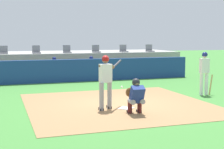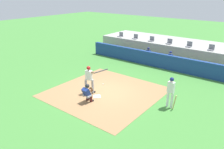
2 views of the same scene
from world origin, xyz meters
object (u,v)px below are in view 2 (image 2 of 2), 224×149
at_px(on_deck_batter, 171,91).
at_px(stadium_seat_1, 135,38).
at_px(stadium_seat_2, 151,40).
at_px(stadium_seat_3, 169,43).
at_px(dugout_player_1, 170,58).
at_px(stadium_seat_4, 189,45).
at_px(stadium_seat_0, 121,35).
at_px(dugout_player_0, 147,54).
at_px(catcher_crouched, 88,92).
at_px(home_plate, 97,96).
at_px(batter_at_plate, 89,78).
at_px(stadium_seat_5, 211,49).

bearing_deg(on_deck_batter, stadium_seat_1, 131.74).
relative_size(stadium_seat_2, stadium_seat_3, 1.00).
bearing_deg(dugout_player_1, stadium_seat_4, 67.69).
distance_m(stadium_seat_0, stadium_seat_2, 3.71).
relative_size(dugout_player_0, stadium_seat_0, 2.71).
bearing_deg(catcher_crouched, stadium_seat_0, 116.94).
xyz_separation_m(home_plate, stadium_seat_3, (0.00, 10.18, 1.51)).
height_order(stadium_seat_1, stadium_seat_4, same).
bearing_deg(batter_at_plate, home_plate, -8.92).
bearing_deg(catcher_crouched, stadium_seat_1, 108.72).
bearing_deg(stadium_seat_1, stadium_seat_3, 0.00).
xyz_separation_m(home_plate, stadium_seat_0, (-5.57, 10.18, 1.51)).
height_order(dugout_player_1, stadium_seat_5, stadium_seat_5).
relative_size(home_plate, stadium_seat_0, 0.92).
bearing_deg(on_deck_batter, stadium_seat_5, 92.05).
xyz_separation_m(catcher_crouched, stadium_seat_2, (-1.86, 10.97, 0.93)).
bearing_deg(stadium_seat_5, stadium_seat_4, 180.00).
xyz_separation_m(home_plate, stadium_seat_5, (3.71, 10.18, 1.51)).
relative_size(on_deck_batter, stadium_seat_3, 3.72).
xyz_separation_m(catcher_crouched, stadium_seat_5, (3.71, 10.97, 0.93)).
bearing_deg(stadium_seat_3, on_deck_batter, -65.11).
bearing_deg(catcher_crouched, stadium_seat_2, 99.63).
distance_m(batter_at_plate, on_deck_batter, 4.91).
bearing_deg(stadium_seat_2, batter_at_plate, -83.32).
distance_m(dugout_player_0, stadium_seat_2, 2.34).
relative_size(dugout_player_1, stadium_seat_1, 2.71).
bearing_deg(stadium_seat_0, stadium_seat_5, 0.00).
relative_size(catcher_crouched, dugout_player_0, 1.32).
height_order(home_plate, stadium_seat_4, stadium_seat_4).
height_order(dugout_player_0, stadium_seat_1, stadium_seat_1).
bearing_deg(on_deck_batter, stadium_seat_2, 124.14).
distance_m(dugout_player_1, stadium_seat_2, 3.63).
xyz_separation_m(batter_at_plate, stadium_seat_2, (-1.18, 10.07, 0.50)).
xyz_separation_m(dugout_player_1, stadium_seat_5, (2.69, 2.03, 0.86)).
bearing_deg(stadium_seat_0, batter_at_plate, -64.09).
bearing_deg(stadium_seat_1, home_plate, -69.95).
bearing_deg(stadium_seat_3, dugout_player_0, -118.37).
bearing_deg(stadium_seat_4, dugout_player_1, -112.31).
distance_m(batter_at_plate, catcher_crouched, 1.20).
xyz_separation_m(home_plate, stadium_seat_1, (-3.71, 10.18, 1.51)).
bearing_deg(stadium_seat_4, stadium_seat_0, 180.00).
xyz_separation_m(stadium_seat_4, stadium_seat_5, (1.86, 0.00, 0.00)).
height_order(stadium_seat_1, stadium_seat_5, same).
xyz_separation_m(catcher_crouched, on_deck_batter, (4.02, 2.30, 0.41)).
height_order(dugout_player_1, stadium_seat_2, stadium_seat_2).
bearing_deg(stadium_seat_3, stadium_seat_1, 180.00).
distance_m(dugout_player_0, stadium_seat_1, 3.42).
distance_m(home_plate, catcher_crouched, 0.98).
distance_m(batter_at_plate, stadium_seat_2, 10.15).
xyz_separation_m(home_plate, dugout_player_0, (-1.10, 8.14, 0.65)).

